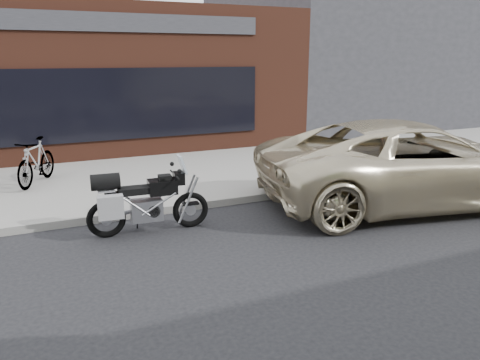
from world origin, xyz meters
TOP-DOWN VIEW (x-y plane):
  - ground at (0.00, 0.00)m, footprint 120.00×120.00m
  - near_sidewalk at (0.00, 7.00)m, footprint 44.00×6.00m
  - storefront at (-2.00, 13.98)m, footprint 14.00×10.07m
  - neighbour_building at (10.00, 14.00)m, footprint 10.00×10.00m
  - motorcycle at (-1.98, 3.18)m, footprint 2.13×0.69m
  - minivan at (3.50, 2.60)m, footprint 6.73×4.05m
  - bicycle_rear at (-3.56, 6.91)m, footprint 1.25×1.79m

SIDE VIEW (x-z plane):
  - ground at x=0.00m, z-range 0.00..0.00m
  - near_sidewalk at x=0.00m, z-range 0.00..0.15m
  - motorcycle at x=-1.98m, z-range -0.09..1.25m
  - bicycle_rear at x=-3.56m, z-range 0.15..1.21m
  - minivan at x=3.50m, z-range 0.00..1.75m
  - storefront at x=-2.00m, z-range 0.00..4.50m
  - neighbour_building at x=10.00m, z-range 0.00..6.00m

